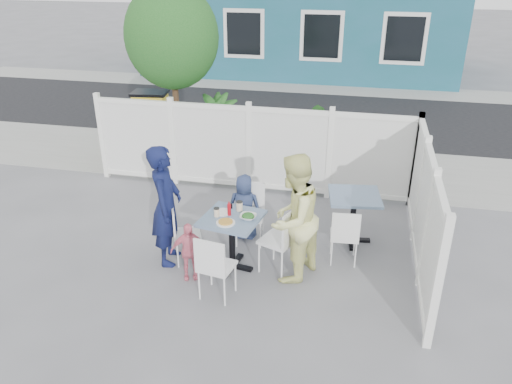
% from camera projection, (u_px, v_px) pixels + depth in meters
% --- Properties ---
extents(ground, '(80.00, 80.00, 0.00)m').
position_uv_depth(ground, '(205.00, 257.00, 7.27)').
color(ground, slate).
extents(near_sidewalk, '(24.00, 2.60, 0.01)m').
position_uv_depth(near_sidewalk, '(260.00, 162.00, 10.62)').
color(near_sidewalk, gray).
rests_on(near_sidewalk, ground).
extents(street, '(24.00, 5.00, 0.01)m').
position_uv_depth(street, '(288.00, 113.00, 13.88)').
color(street, black).
rests_on(street, ground).
extents(far_sidewalk, '(24.00, 1.60, 0.01)m').
position_uv_depth(far_sidewalk, '(303.00, 87.00, 16.61)').
color(far_sidewalk, gray).
rests_on(far_sidewalk, ground).
extents(fence_back, '(5.86, 0.08, 1.60)m').
position_uv_depth(fence_back, '(249.00, 150.00, 9.03)').
color(fence_back, white).
rests_on(fence_back, ground).
extents(fence_right, '(0.08, 3.66, 1.60)m').
position_uv_depth(fence_right, '(423.00, 212.00, 6.87)').
color(fence_right, white).
rests_on(fence_right, ground).
extents(tree, '(1.80, 1.62, 3.59)m').
position_uv_depth(tree, '(171.00, 37.00, 9.38)').
color(tree, '#382316').
rests_on(tree, ground).
extents(utility_cabinet, '(0.74, 0.57, 1.27)m').
position_uv_depth(utility_cabinet, '(152.00, 123.00, 11.00)').
color(utility_cabinet, gold).
rests_on(utility_cabinet, ground).
extents(potted_shrub_a, '(0.90, 0.90, 1.57)m').
position_uv_depth(potted_shrub_a, '(215.00, 135.00, 9.81)').
color(potted_shrub_a, '#174F1A').
rests_on(potted_shrub_a, ground).
extents(potted_shrub_b, '(1.60, 1.67, 1.44)m').
position_uv_depth(potted_shrub_b, '(337.00, 149.00, 9.28)').
color(potted_shrub_b, '#174F1A').
rests_on(potted_shrub_b, ground).
extents(main_table, '(0.87, 0.87, 0.80)m').
position_uv_depth(main_table, '(232.00, 229.00, 6.79)').
color(main_table, '#445A72').
rests_on(main_table, ground).
extents(spare_table, '(0.84, 0.84, 0.79)m').
position_uv_depth(spare_table, '(354.00, 206.00, 7.43)').
color(spare_table, '#445A72').
rests_on(spare_table, ground).
extents(chair_left, '(0.51, 0.51, 0.86)m').
position_uv_depth(chair_left, '(182.00, 230.00, 6.99)').
color(chair_left, white).
rests_on(chair_left, ground).
extents(chair_right, '(0.56, 0.57, 0.99)m').
position_uv_depth(chair_right, '(284.00, 236.00, 6.70)').
color(chair_right, white).
rests_on(chair_right, ground).
extents(chair_back, '(0.46, 0.44, 0.92)m').
position_uv_depth(chair_back, '(250.00, 208.00, 7.51)').
color(chair_back, white).
rests_on(chair_back, ground).
extents(chair_near, '(0.47, 0.46, 0.91)m').
position_uv_depth(chair_near, '(214.00, 264.00, 6.18)').
color(chair_near, white).
rests_on(chair_near, ground).
extents(chair_spare, '(0.42, 0.40, 0.85)m').
position_uv_depth(chair_spare, '(345.00, 233.00, 6.92)').
color(chair_spare, white).
rests_on(chair_spare, ground).
extents(man, '(0.52, 0.70, 1.75)m').
position_uv_depth(man, '(166.00, 206.00, 6.85)').
color(man, '#0F153E').
rests_on(man, ground).
extents(woman, '(0.95, 1.05, 1.77)m').
position_uv_depth(woman, '(293.00, 219.00, 6.48)').
color(woman, '#F0F14D').
rests_on(woman, ground).
extents(boy, '(0.53, 0.37, 1.04)m').
position_uv_depth(boy, '(244.00, 207.00, 7.57)').
color(boy, navy).
rests_on(boy, ground).
extents(toddler, '(0.53, 0.36, 0.83)m').
position_uv_depth(toddler, '(189.00, 251.00, 6.65)').
color(toddler, pink).
rests_on(toddler, ground).
extents(plate_main, '(0.25, 0.25, 0.02)m').
position_uv_depth(plate_main, '(226.00, 223.00, 6.55)').
color(plate_main, white).
rests_on(plate_main, main_table).
extents(plate_side, '(0.23, 0.23, 0.02)m').
position_uv_depth(plate_side, '(222.00, 212.00, 6.82)').
color(plate_side, white).
rests_on(plate_side, main_table).
extents(salad_bowl, '(0.22, 0.22, 0.05)m').
position_uv_depth(salad_bowl, '(248.00, 217.00, 6.65)').
color(salad_bowl, white).
rests_on(salad_bowl, main_table).
extents(coffee_cup_a, '(0.08, 0.08, 0.11)m').
position_uv_depth(coffee_cup_a, '(217.00, 212.00, 6.71)').
color(coffee_cup_a, beige).
rests_on(coffee_cup_a, main_table).
extents(coffee_cup_b, '(0.09, 0.09, 0.13)m').
position_uv_depth(coffee_cup_b, '(239.00, 206.00, 6.85)').
color(coffee_cup_b, beige).
rests_on(coffee_cup_b, main_table).
extents(ketchup_bottle, '(0.05, 0.05, 0.16)m').
position_uv_depth(ketchup_bottle, '(229.00, 210.00, 6.72)').
color(ketchup_bottle, '#AB0913').
rests_on(ketchup_bottle, main_table).
extents(salt_shaker, '(0.03, 0.03, 0.07)m').
position_uv_depth(salt_shaker, '(230.00, 206.00, 6.94)').
color(salt_shaker, white).
rests_on(salt_shaker, main_table).
extents(pepper_shaker, '(0.03, 0.03, 0.07)m').
position_uv_depth(pepper_shaker, '(231.00, 206.00, 6.92)').
color(pepper_shaker, black).
rests_on(pepper_shaker, main_table).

